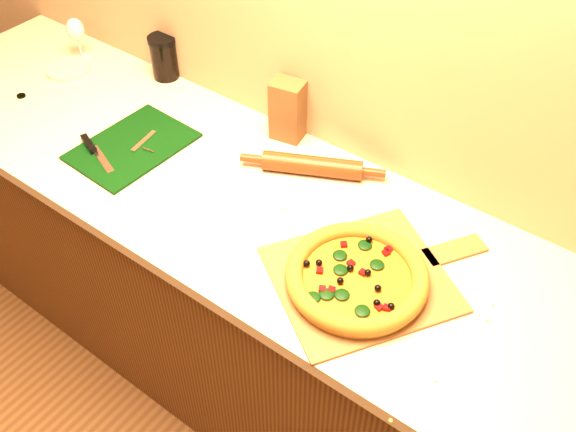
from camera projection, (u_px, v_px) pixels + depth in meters
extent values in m
plane|color=#9E8460|center=(353.00, 9.00, 1.61)|extent=(4.00, 0.00, 4.00)
cube|color=#431F0E|center=(279.00, 314.00, 2.07)|extent=(2.80, 0.65, 0.86)
cube|color=beige|center=(277.00, 215.00, 1.75)|extent=(2.84, 0.68, 0.04)
cube|color=brown|center=(360.00, 279.00, 1.56)|extent=(0.53, 0.54, 0.01)
cube|color=brown|center=(455.00, 250.00, 1.63)|extent=(0.14, 0.17, 0.01)
cylinder|color=#B0752C|center=(356.00, 281.00, 1.54)|extent=(0.33, 0.33, 0.02)
cylinder|color=orange|center=(357.00, 277.00, 1.53)|extent=(0.27, 0.27, 0.01)
torus|color=brown|center=(357.00, 276.00, 1.53)|extent=(0.34, 0.34, 0.04)
ellipsoid|color=black|center=(382.00, 277.00, 1.52)|extent=(0.04, 0.04, 0.01)
sphere|color=black|center=(338.00, 271.00, 1.53)|extent=(0.02, 0.02, 0.02)
cube|color=#9A0508|center=(353.00, 293.00, 1.49)|extent=(0.02, 0.02, 0.01)
cube|color=black|center=(132.00, 146.00, 1.93)|extent=(0.27, 0.36, 0.01)
cube|color=silver|center=(144.00, 141.00, 1.93)|extent=(0.03, 0.11, 0.01)
cylinder|color=silver|center=(148.00, 150.00, 1.90)|extent=(0.04, 0.01, 0.01)
cube|color=silver|center=(102.00, 159.00, 1.87)|extent=(0.14, 0.07, 0.00)
cube|color=black|center=(89.00, 144.00, 1.91)|extent=(0.09, 0.05, 0.02)
cylinder|color=black|center=(21.00, 96.00, 2.12)|extent=(0.04, 0.04, 0.01)
cylinder|color=#56230E|center=(312.00, 165.00, 1.83)|extent=(0.28, 0.18, 0.06)
cylinder|color=#56230E|center=(374.00, 173.00, 1.80)|extent=(0.07, 0.05, 0.02)
cylinder|color=#56230E|center=(252.00, 158.00, 1.85)|extent=(0.07, 0.05, 0.02)
cylinder|color=silver|center=(82.00, 57.00, 2.29)|extent=(0.05, 0.05, 0.00)
cylinder|color=silver|center=(80.00, 49.00, 2.27)|extent=(0.01, 0.01, 0.07)
ellipsoid|color=silver|center=(75.00, 29.00, 2.22)|extent=(0.06, 0.06, 0.08)
cube|color=brown|center=(288.00, 110.00, 1.91)|extent=(0.11, 0.09, 0.19)
cylinder|color=black|center=(164.00, 59.00, 2.16)|extent=(0.09, 0.09, 0.13)
cylinder|color=black|center=(161.00, 39.00, 2.11)|extent=(0.09, 0.09, 0.02)
cylinder|color=beige|center=(68.00, 69.00, 2.23)|extent=(0.20, 0.20, 0.01)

